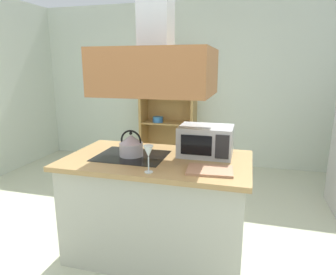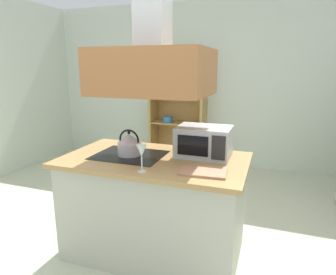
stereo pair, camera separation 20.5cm
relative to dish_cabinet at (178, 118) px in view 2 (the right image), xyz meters
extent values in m
plane|color=beige|center=(0.59, -2.78, -0.80)|extent=(7.80, 7.80, 0.00)
cube|color=silver|center=(0.59, 0.22, 0.55)|extent=(6.00, 0.12, 2.70)
cube|color=#B7B7A7|center=(0.60, -2.55, -0.37)|extent=(1.49, 0.83, 0.86)
cube|color=#AD854E|center=(0.60, -2.55, 0.08)|extent=(1.57, 0.91, 0.04)
cube|color=black|center=(0.36, -2.55, 0.10)|extent=(0.60, 0.48, 0.00)
cube|color=#A26438|center=(0.60, -2.55, 0.82)|extent=(0.90, 0.70, 0.36)
cube|color=#B08547|center=(-0.44, -0.04, 0.10)|extent=(0.04, 0.40, 1.80)
cube|color=#B08547|center=(0.45, -0.04, 0.10)|extent=(0.04, 0.40, 1.80)
cube|color=#B08547|center=(0.00, -0.04, 0.99)|extent=(0.93, 0.40, 0.03)
cube|color=#B08547|center=(0.00, -0.04, -0.76)|extent=(0.93, 0.40, 0.08)
cube|color=#B08547|center=(0.00, 0.15, 0.10)|extent=(0.93, 0.02, 1.80)
cube|color=#B08547|center=(0.00, -0.04, -0.08)|extent=(0.85, 0.36, 0.02)
cube|color=#B08547|center=(0.00, -0.04, 0.37)|extent=(0.85, 0.36, 0.02)
cylinder|color=#2E629F|center=(-0.16, -0.09, -0.04)|extent=(0.18, 0.18, 0.05)
cylinder|color=#2C6BA9|center=(-0.16, -0.09, 0.00)|extent=(0.17, 0.17, 0.05)
cylinder|color=silver|center=(0.11, -0.08, 0.44)|extent=(0.01, 0.01, 0.12)
cone|color=silver|center=(0.11, -0.08, 0.54)|extent=(0.07, 0.07, 0.08)
cylinder|color=silver|center=(0.26, -0.08, 0.44)|extent=(0.01, 0.01, 0.12)
cone|color=silver|center=(0.26, -0.08, 0.54)|extent=(0.07, 0.07, 0.08)
cylinder|color=#C1B7C1|center=(0.36, -2.55, 0.16)|extent=(0.21, 0.21, 0.11)
cone|color=#C1B2C5|center=(0.36, -2.55, 0.25)|extent=(0.20, 0.20, 0.07)
sphere|color=black|center=(0.36, -2.55, 0.30)|extent=(0.03, 0.03, 0.03)
torus|color=black|center=(0.36, -2.55, 0.24)|extent=(0.19, 0.02, 0.19)
cube|color=tan|center=(1.07, -2.76, 0.11)|extent=(0.36, 0.27, 0.02)
cube|color=#B7BABF|center=(0.98, -2.35, 0.23)|extent=(0.46, 0.34, 0.26)
cube|color=black|center=(0.92, -2.52, 0.23)|extent=(0.26, 0.01, 0.17)
cube|color=#262628|center=(1.14, -2.52, 0.23)|extent=(0.11, 0.01, 0.20)
cylinder|color=silver|center=(0.64, -2.90, 0.10)|extent=(0.06, 0.06, 0.01)
cylinder|color=silver|center=(0.64, -2.90, 0.16)|extent=(0.01, 0.01, 0.11)
cone|color=silver|center=(0.64, -2.90, 0.26)|extent=(0.08, 0.08, 0.09)
camera|label=1|loc=(1.33, -4.86, 0.86)|focal=31.78mm
camera|label=2|loc=(1.52, -4.80, 0.86)|focal=31.78mm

